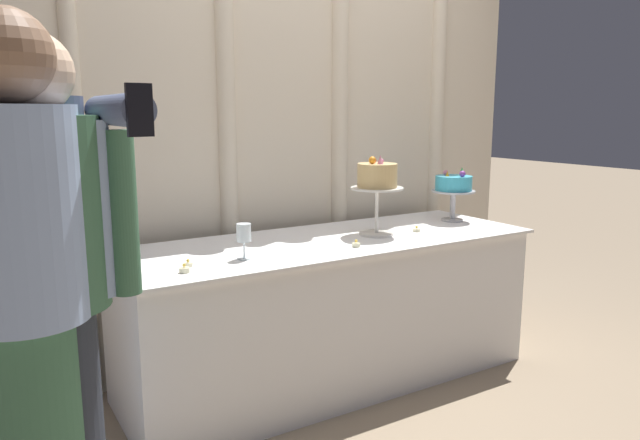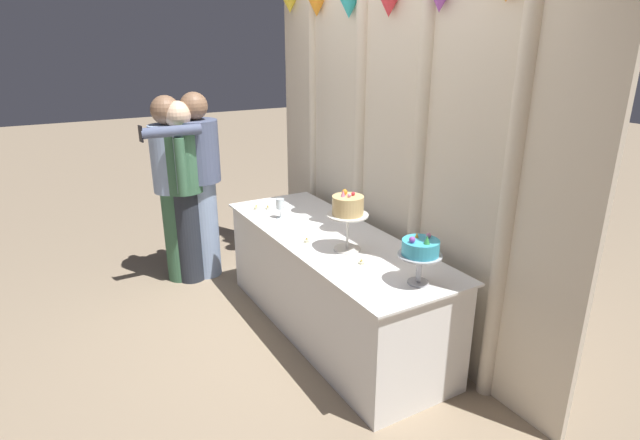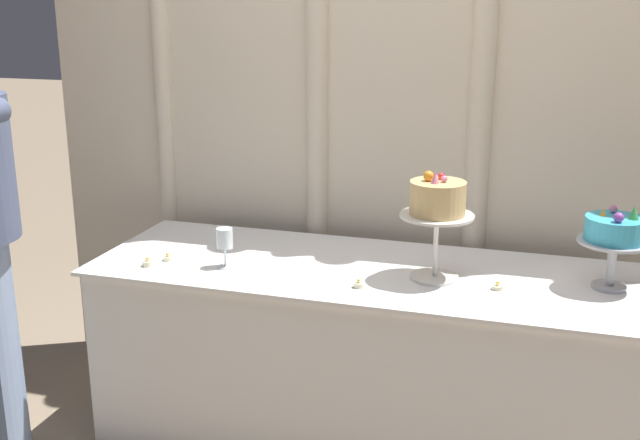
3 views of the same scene
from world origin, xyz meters
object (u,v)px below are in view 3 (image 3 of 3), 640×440
at_px(cake_display_nearright, 615,234).
at_px(tealight_far_right, 498,287).
at_px(cake_display_nearleft, 437,205).
at_px(tealight_far_left, 148,263).
at_px(tealight_near_left, 168,258).
at_px(wine_glass, 225,240).
at_px(cake_table, 366,357).
at_px(tealight_near_right, 359,285).

distance_m(cake_display_nearright, tealight_far_right, 0.44).
xyz_separation_m(cake_display_nearleft, tealight_far_left, (-1.07, -0.18, -0.27)).
bearing_deg(tealight_near_left, tealight_far_left, -117.91).
height_order(wine_glass, tealight_far_left, wine_glass).
relative_size(cake_table, tealight_far_left, 50.82).
distance_m(cake_display_nearleft, tealight_far_right, 0.36).
bearing_deg(tealight_far_left, tealight_near_right, 1.08).
xyz_separation_m(cake_display_nearright, tealight_near_left, (-1.63, -0.19, -0.19)).
bearing_deg(tealight_near_left, tealight_near_right, -4.81).
height_order(cake_display_nearleft, wine_glass, cake_display_nearleft).
relative_size(cake_display_nearleft, tealight_far_left, 9.81).
bearing_deg(wine_glass, cake_display_nearright, 7.87).
height_order(cake_table, tealight_far_right, tealight_far_right).
bearing_deg(tealight_near_right, tealight_far_right, 14.79).
distance_m(wine_glass, tealight_near_left, 0.27).
bearing_deg(cake_display_nearright, tealight_far_right, -161.16).
height_order(cake_table, tealight_far_left, tealight_far_left).
distance_m(tealight_near_left, tealight_near_right, 0.79).
relative_size(cake_table, tealight_near_left, 56.53).
bearing_deg(tealight_far_right, cake_display_nearleft, 169.34).
bearing_deg(wine_glass, tealight_far_left, -165.15).
bearing_deg(tealight_near_right, tealight_near_left, 175.19).
distance_m(tealight_near_right, tealight_far_right, 0.49).
relative_size(cake_display_nearleft, cake_display_nearright, 1.32).
height_order(cake_display_nearright, tealight_far_right, cake_display_nearright).
bearing_deg(cake_display_nearleft, tealight_far_right, -10.66).
relative_size(cake_display_nearright, tealight_near_left, 8.27).
distance_m(cake_table, tealight_far_left, 0.92).
height_order(cake_table, tealight_near_right, tealight_near_right).
distance_m(cake_display_nearright, tealight_near_right, 0.90).
xyz_separation_m(cake_display_nearleft, wine_glass, (-0.78, -0.11, -0.17)).
bearing_deg(tealight_near_right, wine_glass, 173.53).
height_order(cake_display_nearright, tealight_near_left, cake_display_nearright).
distance_m(tealight_far_left, tealight_near_left, 0.09).
distance_m(wine_glass, tealight_far_right, 1.02).
distance_m(wine_glass, tealight_near_right, 0.55).
bearing_deg(cake_display_nearleft, tealight_far_left, -170.27).
height_order(wine_glass, tealight_near_right, wine_glass).
bearing_deg(cake_display_nearleft, cake_table, 171.51).
distance_m(cake_table, tealight_near_left, 0.87).
distance_m(cake_display_nearleft, tealight_near_left, 1.07).
xyz_separation_m(wine_glass, tealight_far_left, (-0.29, -0.08, -0.10)).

